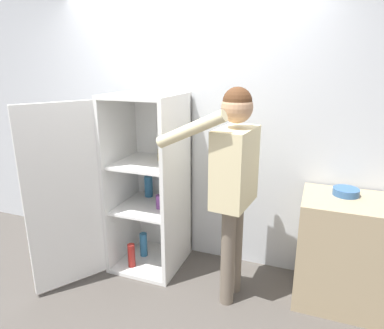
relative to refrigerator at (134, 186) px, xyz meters
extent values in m
plane|color=#4C4742|center=(0.35, -0.53, -0.81)|extent=(12.00, 12.00, 0.00)
cube|color=silver|center=(0.35, 0.45, 0.46)|extent=(7.00, 0.06, 2.55)
cube|color=white|center=(0.11, 0.07, -0.80)|extent=(0.62, 0.65, 0.04)
cube|color=white|center=(0.11, 0.07, 0.82)|extent=(0.62, 0.65, 0.04)
cube|color=white|center=(0.11, 0.38, 0.01)|extent=(0.62, 0.03, 1.58)
cube|color=white|center=(-0.18, 0.07, 0.01)|extent=(0.03, 0.65, 1.58)
cube|color=white|center=(0.40, 0.07, 0.01)|extent=(0.04, 0.65, 1.58)
cube|color=white|center=(0.11, 0.07, -0.22)|extent=(0.55, 0.58, 0.02)
cube|color=white|center=(0.11, 0.07, 0.21)|extent=(0.55, 0.58, 0.02)
cube|color=white|center=(-0.38, -0.50, 0.01)|extent=(0.37, 0.55, 1.58)
cylinder|color=teal|center=(0.02, 0.10, -0.66)|extent=(0.07, 0.07, 0.24)
cylinder|color=#723884|center=(0.24, 0.05, -0.15)|extent=(0.07, 0.07, 0.13)
cylinder|color=maroon|center=(0.00, -0.11, -0.67)|extent=(0.07, 0.07, 0.23)
cylinder|color=#B78C1E|center=(0.21, 0.17, 0.27)|extent=(0.08, 0.08, 0.11)
cylinder|color=teal|center=(0.00, 0.28, -0.10)|extent=(0.08, 0.08, 0.21)
cylinder|color=#726656|center=(0.97, -0.24, -0.39)|extent=(0.11, 0.11, 0.84)
cylinder|color=#726656|center=(0.99, -0.06, -0.39)|extent=(0.11, 0.11, 0.84)
cube|color=beige|center=(0.98, -0.15, 0.33)|extent=(0.29, 0.46, 0.60)
sphere|color=tan|center=(0.98, -0.15, 0.78)|extent=(0.23, 0.23, 0.23)
sphere|color=#4C2D19|center=(0.98, -0.15, 0.82)|extent=(0.21, 0.21, 0.21)
cylinder|color=beige|center=(0.70, -0.37, 0.64)|extent=(0.55, 0.15, 0.32)
cylinder|color=beige|center=(1.00, 0.09, 0.30)|extent=(0.09, 0.09, 0.56)
cube|color=tan|center=(1.84, 0.12, -0.36)|extent=(0.73, 0.56, 0.90)
cylinder|color=#335B8E|center=(1.79, 0.20, 0.11)|extent=(0.20, 0.20, 0.06)
camera|label=1|loc=(1.55, -2.58, 1.09)|focal=32.00mm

